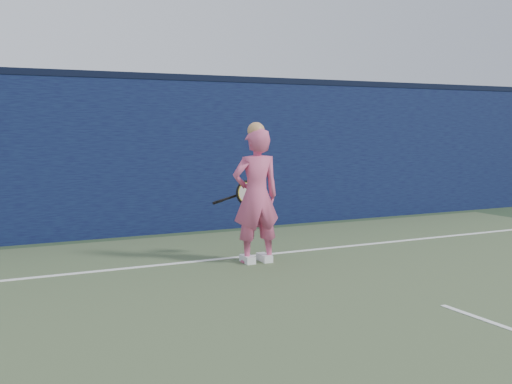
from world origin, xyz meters
TOP-DOWN VIEW (x-y plane):
  - backstop_wall at (0.00, 6.50)m, footprint 24.00×0.40m
  - wall_cap at (0.00, 6.50)m, footprint 24.00×0.42m
  - player at (-0.72, 3.64)m, footprint 0.65×0.45m
  - racket at (-0.68, 4.06)m, footprint 0.64×0.16m

SIDE VIEW (x-z plane):
  - racket at x=-0.68m, z-range 0.69..1.03m
  - player at x=-0.72m, z-range -0.03..1.77m
  - backstop_wall at x=0.00m, z-range 0.00..2.50m
  - wall_cap at x=0.00m, z-range 2.50..2.60m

